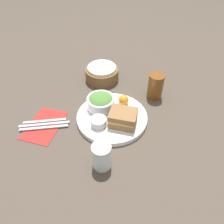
{
  "coord_description": "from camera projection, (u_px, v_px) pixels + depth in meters",
  "views": [
    {
      "loc": [
        0.18,
        -0.6,
        0.65
      ],
      "look_at": [
        0.0,
        0.0,
        0.04
      ],
      "focal_mm": 35.0,
      "sensor_mm": 36.0,
      "label": 1
    }
  ],
  "objects": [
    {
      "name": "ground_plane",
      "position": [
        112.0,
        119.0,
        0.9
      ],
      "size": [
        4.0,
        4.0,
        0.0
      ],
      "primitive_type": "plane",
      "color": "#4C4238"
    },
    {
      "name": "plate",
      "position": [
        112.0,
        117.0,
        0.89
      ],
      "size": [
        0.29,
        0.29,
        0.02
      ],
      "primitive_type": "cylinder",
      "color": "white",
      "rests_on": "ground_plane"
    },
    {
      "name": "sandwich",
      "position": [
        123.0,
        118.0,
        0.83
      ],
      "size": [
        0.11,
        0.09,
        0.06
      ],
      "color": "olive",
      "rests_on": "plate"
    },
    {
      "name": "salad_bowl",
      "position": [
        101.0,
        102.0,
        0.9
      ],
      "size": [
        0.11,
        0.11,
        0.06
      ],
      "color": "white",
      "rests_on": "plate"
    },
    {
      "name": "dressing_cup",
      "position": [
        99.0,
        122.0,
        0.84
      ],
      "size": [
        0.06,
        0.06,
        0.03
      ],
      "primitive_type": "cylinder",
      "color": "#B7B7BC",
      "rests_on": "plate"
    },
    {
      "name": "orange_wedge",
      "position": [
        123.0,
        100.0,
        0.92
      ],
      "size": [
        0.04,
        0.04,
        0.04
      ],
      "primitive_type": "sphere",
      "color": "orange",
      "rests_on": "plate"
    },
    {
      "name": "drink_glass",
      "position": [
        155.0,
        86.0,
        0.97
      ],
      "size": [
        0.07,
        0.07,
        0.11
      ],
      "primitive_type": "cylinder",
      "color": "brown",
      "rests_on": "ground_plane"
    },
    {
      "name": "bread_basket",
      "position": [
        102.0,
        73.0,
        1.08
      ],
      "size": [
        0.16,
        0.16,
        0.07
      ],
      "color": "brown",
      "rests_on": "ground_plane"
    },
    {
      "name": "napkin",
      "position": [
        45.0,
        125.0,
        0.87
      ],
      "size": [
        0.13,
        0.19,
        0.0
      ],
      "primitive_type": "cube",
      "color": "#B22823",
      "rests_on": "ground_plane"
    },
    {
      "name": "fork",
      "position": [
        44.0,
        128.0,
        0.86
      ],
      "size": [
        0.18,
        0.09,
        0.01
      ],
      "primitive_type": "cube",
      "rotation": [
        0.0,
        0.0,
        3.55
      ],
      "color": "#B2B2B7",
      "rests_on": "napkin"
    },
    {
      "name": "knife",
      "position": [
        44.0,
        124.0,
        0.87
      ],
      "size": [
        0.19,
        0.09,
        0.01
      ],
      "primitive_type": "cube",
      "rotation": [
        0.0,
        0.0,
        3.55
      ],
      "color": "#B2B2B7",
      "rests_on": "napkin"
    },
    {
      "name": "spoon",
      "position": [
        45.0,
        121.0,
        0.88
      ],
      "size": [
        0.16,
        0.08,
        0.01
      ],
      "primitive_type": "cube",
      "rotation": [
        0.0,
        0.0,
        3.55
      ],
      "color": "#B2B2B7",
      "rests_on": "napkin"
    },
    {
      "name": "water_glass",
      "position": [
        102.0,
        156.0,
        0.71
      ],
      "size": [
        0.06,
        0.06,
        0.1
      ],
      "primitive_type": "cylinder",
      "color": "silver",
      "rests_on": "ground_plane"
    }
  ]
}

